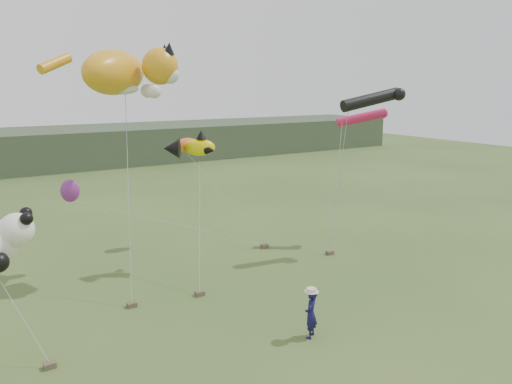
% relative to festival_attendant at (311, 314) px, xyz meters
% --- Properties ---
extents(ground, '(120.00, 120.00, 0.00)m').
position_rel_festival_attendant_xyz_m(ground, '(-0.42, 0.49, -0.88)').
color(ground, '#385123').
rests_on(ground, ground).
extents(headland, '(90.00, 13.00, 4.00)m').
position_rel_festival_attendant_xyz_m(headland, '(-3.53, 45.17, 1.05)').
color(headland, '#2D3D28').
rests_on(headland, ground).
extents(festival_attendant, '(0.76, 0.72, 1.75)m').
position_rel_festival_attendant_xyz_m(festival_attendant, '(0.00, 0.00, 0.00)').
color(festival_attendant, '#141141').
rests_on(festival_attendant, ground).
extents(sandbag_anchors, '(14.93, 6.62, 0.19)m').
position_rel_festival_attendant_xyz_m(sandbag_anchors, '(-0.82, 5.90, -0.78)').
color(sandbag_anchors, brown).
rests_on(sandbag_anchors, ground).
extents(cat_kite, '(5.69, 4.43, 2.42)m').
position_rel_festival_attendant_xyz_m(cat_kite, '(-3.21, 9.30, 8.44)').
color(cat_kite, orange).
rests_on(cat_kite, ground).
extents(fish_kite, '(2.66, 1.76, 1.28)m').
position_rel_festival_attendant_xyz_m(fish_kite, '(-0.47, 8.79, 5.01)').
color(fish_kite, '#EADB03').
rests_on(fish_kite, ground).
extents(tube_kites, '(4.33, 3.60, 2.18)m').
position_rel_festival_attendant_xyz_m(tube_kites, '(9.01, 6.51, 6.82)').
color(tube_kites, black).
rests_on(tube_kites, ground).
extents(misc_kites, '(7.58, 1.66, 2.56)m').
position_rel_festival_attendant_xyz_m(misc_kites, '(-1.68, 11.81, 4.00)').
color(misc_kites, '#EC5728').
rests_on(misc_kites, ground).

